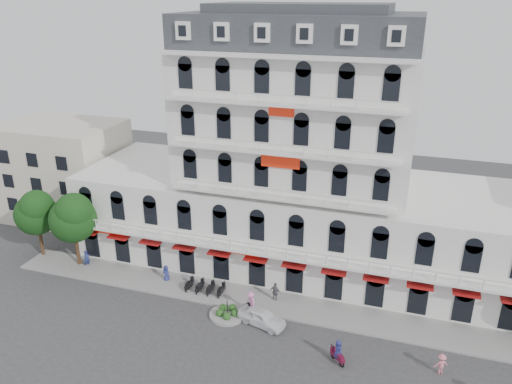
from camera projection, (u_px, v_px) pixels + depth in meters
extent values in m
plane|color=#38383A|center=(236.00, 368.00, 38.09)|extent=(120.00, 120.00, 0.00)
cube|color=gray|center=(269.00, 303.00, 46.00)|extent=(53.00, 4.00, 0.16)
cube|color=silver|center=(294.00, 220.00, 52.29)|extent=(45.00, 14.00, 9.00)
cube|color=silver|center=(298.00, 117.00, 48.18)|extent=(22.00, 12.00, 13.00)
cube|color=#2D3035|center=(300.00, 30.00, 45.19)|extent=(21.56, 11.76, 3.00)
cube|color=#2D3035|center=(301.00, 8.00, 44.48)|extent=(15.84, 8.64, 0.80)
cube|color=#A61414|center=(274.00, 262.00, 46.05)|extent=(40.50, 1.00, 0.15)
cube|color=#B71F0B|center=(280.00, 160.00, 43.72)|extent=(3.50, 0.10, 1.40)
cube|color=beige|center=(65.00, 171.00, 62.10)|extent=(14.00, 10.00, 12.00)
cylinder|color=gray|center=(227.00, 315.00, 44.20)|extent=(3.20, 3.20, 0.24)
cylinder|color=black|center=(227.00, 307.00, 43.91)|extent=(0.08, 0.08, 1.40)
sphere|color=#1A4D19|center=(235.00, 313.00, 43.88)|extent=(0.70, 0.70, 0.70)
sphere|color=#1A4D19|center=(232.00, 308.00, 44.60)|extent=(0.70, 0.70, 0.70)
sphere|color=#1A4D19|center=(223.00, 308.00, 44.61)|extent=(0.70, 0.70, 0.70)
sphere|color=#1A4D19|center=(220.00, 313.00, 43.89)|extent=(0.70, 0.70, 0.70)
sphere|color=#1A4D19|center=(227.00, 316.00, 43.43)|extent=(0.70, 0.70, 0.70)
cylinder|color=#382314|center=(41.00, 241.00, 53.71)|extent=(0.36, 0.36, 3.52)
sphere|color=#153711|center=(36.00, 214.00, 52.52)|extent=(4.48, 4.48, 4.48)
sphere|color=#153711|center=(37.00, 207.00, 51.72)|extent=(3.52, 3.52, 3.52)
sphere|color=#153711|center=(34.00, 207.00, 52.66)|extent=(3.20, 3.20, 3.20)
cylinder|color=#382314|center=(78.00, 249.00, 51.80)|extent=(0.36, 0.36, 3.74)
sphere|color=#153711|center=(73.00, 220.00, 50.53)|extent=(4.76, 4.76, 4.76)
sphere|color=#153711|center=(74.00, 211.00, 49.71)|extent=(3.74, 3.74, 3.74)
sphere|color=#153711|center=(71.00, 212.00, 50.65)|extent=(3.40, 3.40, 3.40)
imported|color=white|center=(262.00, 317.00, 42.86)|extent=(4.65, 2.83, 1.48)
cube|color=maroon|center=(338.00, 356.00, 38.51)|extent=(1.32, 1.30, 0.35)
torus|color=black|center=(333.00, 355.00, 39.06)|extent=(0.51, 0.50, 0.60)
torus|color=black|center=(342.00, 364.00, 38.16)|extent=(0.51, 0.50, 0.60)
imported|color=navy|center=(338.00, 349.00, 38.25)|extent=(0.91, 0.90, 1.58)
cube|color=black|center=(251.00, 309.00, 44.21)|extent=(1.33, 1.28, 0.35)
torus|color=black|center=(254.00, 315.00, 43.87)|extent=(0.52, 0.50, 0.60)
torus|color=black|center=(248.00, 309.00, 44.76)|extent=(0.52, 0.50, 0.60)
imported|color=pink|center=(251.00, 301.00, 43.90)|extent=(1.37, 1.34, 1.88)
imported|color=navy|center=(166.00, 273.00, 49.25)|extent=(0.90, 0.64, 1.73)
imported|color=#595B61|center=(275.00, 292.00, 45.99)|extent=(1.21, 0.72, 1.93)
imported|color=#E17786|center=(441.00, 364.00, 37.29)|extent=(1.28, 1.05, 1.72)
imported|color=navy|center=(87.00, 259.00, 51.87)|extent=(0.68, 0.79, 1.83)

